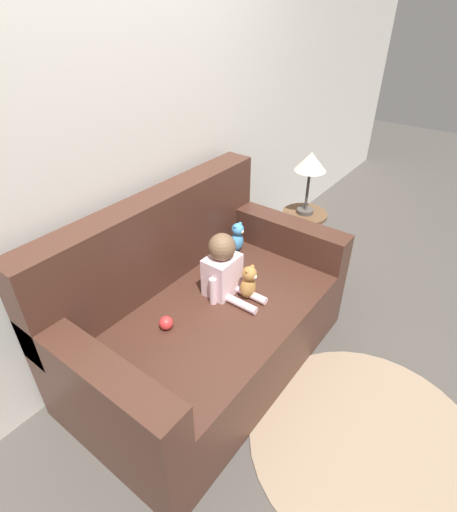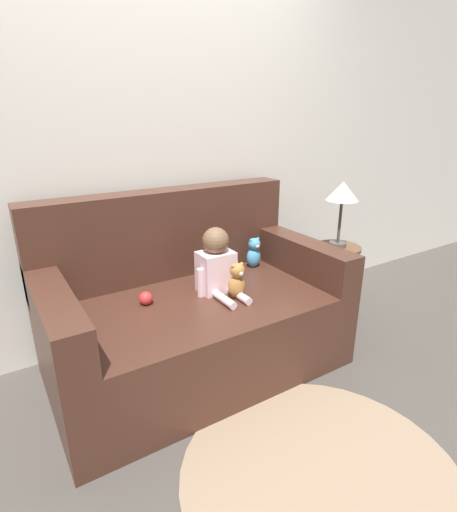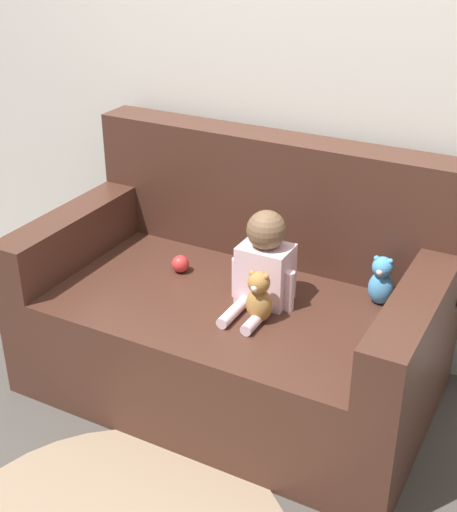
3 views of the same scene
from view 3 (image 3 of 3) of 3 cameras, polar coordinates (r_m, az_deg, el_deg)
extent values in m
plane|color=#4C4742|center=(3.13, 0.24, -10.34)|extent=(12.00, 12.00, 0.00)
cube|color=silver|center=(3.05, 5.43, 15.59)|extent=(8.00, 0.05, 2.60)
cube|color=#47281E|center=(3.00, 0.25, -6.81)|extent=(1.65, 0.95, 0.46)
cube|color=#47281E|center=(3.06, 3.67, 4.70)|extent=(1.65, 0.18, 0.55)
cube|color=#47281E|center=(3.19, -11.59, 2.03)|extent=(0.16, 0.95, 0.23)
cube|color=#47281E|center=(2.60, 14.93, -4.59)|extent=(0.16, 0.95, 0.23)
cube|color=silver|center=(2.77, 2.96, -1.42)|extent=(0.20, 0.15, 0.24)
sphere|color=brown|center=(2.68, 3.05, 2.09)|extent=(0.15, 0.15, 0.15)
cylinder|color=silver|center=(2.70, 0.38, -4.51)|extent=(0.04, 0.19, 0.04)
cylinder|color=silver|center=(2.67, 2.28, -5.04)|extent=(0.04, 0.19, 0.04)
cylinder|color=silver|center=(2.81, 0.67, -1.73)|extent=(0.04, 0.04, 0.17)
cylinder|color=silver|center=(2.73, 4.88, -2.81)|extent=(0.04, 0.04, 0.17)
ellipsoid|color=#AD7A3D|center=(2.66, 2.46, -3.93)|extent=(0.10, 0.08, 0.14)
sphere|color=#AD7A3D|center=(2.61, 2.45, -2.15)|extent=(0.08, 0.08, 0.08)
sphere|color=#AD7A3D|center=(2.60, 1.92, -1.41)|extent=(0.02, 0.02, 0.02)
sphere|color=#AD7A3D|center=(2.58, 3.00, -1.68)|extent=(0.02, 0.02, 0.02)
sphere|color=beige|center=(2.58, 2.12, -2.59)|extent=(0.03, 0.03, 0.03)
ellipsoid|color=#4C9EDB|center=(2.83, 12.08, -2.52)|extent=(0.10, 0.08, 0.13)
sphere|color=#4C9EDB|center=(2.78, 12.23, -0.87)|extent=(0.08, 0.08, 0.08)
sphere|color=#4C9EDB|center=(2.78, 11.77, -0.19)|extent=(0.02, 0.02, 0.02)
sphere|color=#4C9EDB|center=(2.76, 12.81, -0.43)|extent=(0.02, 0.02, 0.02)
sphere|color=beige|center=(2.76, 12.02, -1.26)|extent=(0.03, 0.03, 0.03)
sphere|color=red|center=(3.02, -3.87, -0.63)|extent=(0.07, 0.07, 0.07)
camera|label=1|loc=(2.68, -41.42, 21.66)|focal=28.00mm
camera|label=2|loc=(2.18, -50.75, 5.00)|focal=28.00mm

